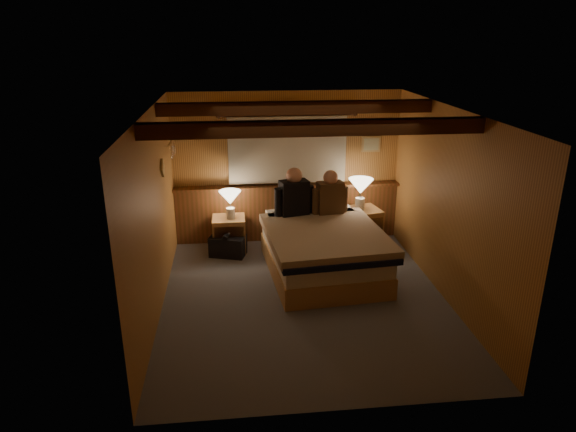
{
  "coord_description": "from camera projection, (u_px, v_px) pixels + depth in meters",
  "views": [
    {
      "loc": [
        -0.85,
        -5.81,
        3.25
      ],
      "look_at": [
        -0.17,
        0.4,
        0.99
      ],
      "focal_mm": 32.0,
      "sensor_mm": 36.0,
      "label": 1
    }
  ],
  "objects": [
    {
      "name": "wainscot",
      "position": [
        287.0,
        211.0,
        8.36
      ],
      "size": [
        3.6,
        0.23,
        0.94
      ],
      "color": "brown",
      "rests_on": "wall_back"
    },
    {
      "name": "bed",
      "position": [
        323.0,
        250.0,
        7.19
      ],
      "size": [
        1.71,
        2.12,
        0.68
      ],
      "rotation": [
        0.0,
        0.0,
        0.09
      ],
      "color": "#B8814E",
      "rests_on": "floor"
    },
    {
      "name": "wall_front",
      "position": [
        341.0,
        293.0,
        4.25
      ],
      "size": [
        3.6,
        0.0,
        3.6
      ],
      "primitive_type": "plane",
      "rotation": [
        -1.57,
        0.0,
        0.0
      ],
      "color": "#C38F46",
      "rests_on": "floor"
    },
    {
      "name": "lamp_right",
      "position": [
        361.0,
        188.0,
        7.93
      ],
      "size": [
        0.38,
        0.38,
        0.5
      ],
      "color": "white",
      "rests_on": "nightstand_right"
    },
    {
      "name": "nightstand_left",
      "position": [
        229.0,
        234.0,
        7.97
      ],
      "size": [
        0.5,
        0.45,
        0.55
      ],
      "rotation": [
        0.0,
        0.0,
        0.0
      ],
      "color": "#B8814E",
      "rests_on": "floor"
    },
    {
      "name": "duffel_bag",
      "position": [
        228.0,
        245.0,
        7.84
      ],
      "size": [
        0.59,
        0.46,
        0.38
      ],
      "rotation": [
        0.0,
        0.0,
        -0.3
      ],
      "color": "black",
      "rests_on": "floor"
    },
    {
      "name": "wall_left",
      "position": [
        154.0,
        216.0,
        6.03
      ],
      "size": [
        0.0,
        4.2,
        4.2
      ],
      "primitive_type": "plane",
      "rotation": [
        1.57,
        0.0,
        1.57
      ],
      "color": "#C38F46",
      "rests_on": "floor"
    },
    {
      "name": "nightstand_right",
      "position": [
        361.0,
        227.0,
        8.16
      ],
      "size": [
        0.65,
        0.61,
        0.61
      ],
      "rotation": [
        0.0,
        0.0,
        0.21
      ],
      "color": "#B8814E",
      "rests_on": "floor"
    },
    {
      "name": "curtain_window",
      "position": [
        287.0,
        149.0,
        8.01
      ],
      "size": [
        2.18,
        0.09,
        1.11
      ],
      "color": "#482412",
      "rests_on": "wall_back"
    },
    {
      "name": "lamp_left",
      "position": [
        230.0,
        199.0,
        7.75
      ],
      "size": [
        0.33,
        0.33,
        0.44
      ],
      "color": "white",
      "rests_on": "nightstand_left"
    },
    {
      "name": "floor",
      "position": [
        304.0,
        298.0,
        6.62
      ],
      "size": [
        4.2,
        4.2,
        0.0
      ],
      "primitive_type": "plane",
      "color": "slate",
      "rests_on": "ground"
    },
    {
      "name": "ceiling_beams",
      "position": [
        305.0,
        117.0,
        5.98
      ],
      "size": [
        3.6,
        1.65,
        0.16
      ],
      "color": "#482412",
      "rests_on": "ceiling"
    },
    {
      "name": "wall_back",
      "position": [
        287.0,
        167.0,
        8.18
      ],
      "size": [
        3.6,
        0.0,
        3.6
      ],
      "primitive_type": "plane",
      "rotation": [
        1.57,
        0.0,
        0.0
      ],
      "color": "#C38F46",
      "rests_on": "floor"
    },
    {
      "name": "ceiling",
      "position": [
        307.0,
        111.0,
        5.81
      ],
      "size": [
        4.2,
        4.2,
        0.0
      ],
      "primitive_type": "plane",
      "rotation": [
        3.14,
        0.0,
        0.0
      ],
      "color": "tan",
      "rests_on": "wall_back"
    },
    {
      "name": "person_right",
      "position": [
        330.0,
        195.0,
        7.62
      ],
      "size": [
        0.56,
        0.27,
        0.68
      ],
      "rotation": [
        0.0,
        0.0,
        0.15
      ],
      "color": "#4B331E",
      "rests_on": "bed"
    },
    {
      "name": "coat_rail",
      "position": [
        172.0,
        148.0,
        7.36
      ],
      "size": [
        0.05,
        0.55,
        0.24
      ],
      "color": "white",
      "rests_on": "wall_left"
    },
    {
      "name": "framed_print",
      "position": [
        371.0,
        144.0,
        8.18
      ],
      "size": [
        0.3,
        0.04,
        0.25
      ],
      "color": "tan",
      "rests_on": "wall_back"
    },
    {
      "name": "person_left",
      "position": [
        294.0,
        195.0,
        7.55
      ],
      "size": [
        0.59,
        0.32,
        0.74
      ],
      "rotation": [
        0.0,
        0.0,
        0.22
      ],
      "color": "black",
      "rests_on": "bed"
    },
    {
      "name": "wall_right",
      "position": [
        448.0,
        205.0,
        6.4
      ],
      "size": [
        0.0,
        4.2,
        4.2
      ],
      "primitive_type": "plane",
      "rotation": [
        1.57,
        0.0,
        -1.57
      ],
      "color": "#C38F46",
      "rests_on": "floor"
    }
  ]
}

